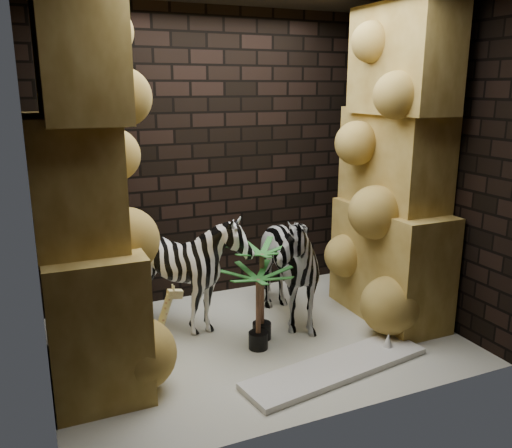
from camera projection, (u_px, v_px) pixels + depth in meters
name	position (u px, v px, depth m)	size (l,w,h in m)	color
floor	(257.00, 340.00, 4.77)	(3.50, 3.50, 0.00)	beige
wall_back	(209.00, 158.00, 5.50)	(3.50, 3.50, 0.00)	black
wall_front	(338.00, 206.00, 3.29)	(3.50, 3.50, 0.00)	black
wall_left	(30.00, 192.00, 3.72)	(3.00, 3.00, 0.00)	black
wall_right	(424.00, 164.00, 5.07)	(3.00, 3.00, 0.00)	black
rock_pillar_left	(82.00, 188.00, 3.85)	(0.68, 1.30, 3.00)	tan
rock_pillar_right	(396.00, 166.00, 4.94)	(0.58, 1.25, 3.00)	tan
zebra_right	(278.00, 254.00, 5.01)	(0.62, 1.15, 1.36)	white
zebra_left	(188.00, 278.00, 4.85)	(0.93, 1.15, 1.04)	white
giraffe_toy	(144.00, 334.00, 4.07)	(0.39, 0.13, 0.75)	#EBE092
palm_front	(262.00, 292.00, 4.70)	(0.36, 0.36, 0.90)	#27701A
palm_back	(258.00, 309.00, 4.53)	(0.36, 0.36, 0.74)	#27701A
surfboard	(337.00, 368.00, 4.26)	(1.64, 0.40, 0.05)	white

